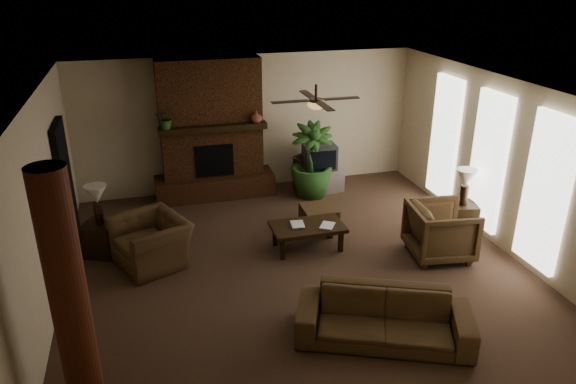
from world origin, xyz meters
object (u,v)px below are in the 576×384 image
object	(u,v)px
armchair_right	(441,229)
side_table_right	(460,218)
ottoman	(319,217)
floor_vase	(301,169)
log_column	(70,303)
floor_plant	(311,176)
side_table_left	(101,238)
sofa	(385,310)
coffee_table	(308,228)
armchair_left	(150,234)
tv_stand	(321,180)
lamp_right	(466,180)
lamp_left	(97,197)

from	to	relation	value
armchair_right	side_table_right	world-z (taller)	armchair_right
ottoman	floor_vase	xyz separation A→B (m)	(0.23, 1.90, 0.23)
log_column	side_table_right	distance (m)	6.78
floor_plant	side_table_left	distance (m)	4.31
sofa	floor_vase	bearing A→B (deg)	108.55
coffee_table	side_table_right	xyz separation A→B (m)	(2.79, -0.14, -0.10)
armchair_left	floor_plant	xyz separation A→B (m)	(3.28, 1.94, -0.08)
armchair_right	side_table_right	distance (m)	1.06
sofa	side_table_left	size ratio (longest dim) A/B	3.95
tv_stand	coffee_table	bearing A→B (deg)	-124.01
floor_plant	side_table_left	bearing A→B (deg)	-160.63
sofa	floor_plant	world-z (taller)	floor_plant
log_column	coffee_table	size ratio (longest dim) A/B	2.33
armchair_left	lamp_right	bearing A→B (deg)	62.83
floor_vase	side_table_left	bearing A→B (deg)	-154.87
floor_vase	side_table_left	size ratio (longest dim) A/B	1.40
tv_stand	side_table_right	size ratio (longest dim) A/B	1.55
armchair_left	side_table_left	distance (m)	0.96
sofa	ottoman	world-z (taller)	sofa
coffee_table	floor_plant	xyz separation A→B (m)	(0.75, 2.16, 0.05)
armchair_left	floor_vase	size ratio (longest dim) A/B	1.50
sofa	lamp_left	world-z (taller)	lamp_left
ottoman	lamp_left	world-z (taller)	lamp_left
ottoman	log_column	bearing A→B (deg)	-136.28
armchair_right	floor_plant	bearing A→B (deg)	30.37
log_column	armchair_right	size ratio (longest dim) A/B	2.85
tv_stand	side_table_left	bearing A→B (deg)	-169.97
lamp_right	sofa	bearing A→B (deg)	-137.32
tv_stand	log_column	bearing A→B (deg)	-139.87
side_table_right	tv_stand	bearing A→B (deg)	125.60
floor_plant	lamp_left	bearing A→B (deg)	-160.72
coffee_table	floor_vase	world-z (taller)	floor_vase
lamp_left	armchair_left	bearing A→B (deg)	-35.03
armchair_left	coffee_table	distance (m)	2.55
side_table_left	lamp_left	xyz separation A→B (m)	(0.02, 0.02, 0.73)
log_column	lamp_left	world-z (taller)	log_column
coffee_table	ottoman	size ratio (longest dim) A/B	2.00
coffee_table	floor_plant	bearing A→B (deg)	70.96
coffee_table	sofa	bearing A→B (deg)	-85.20
floor_vase	lamp_left	distance (m)	4.41
log_column	lamp_left	size ratio (longest dim) A/B	4.31
coffee_table	lamp_right	size ratio (longest dim) A/B	1.85
armchair_left	side_table_right	world-z (taller)	armchair_left
sofa	armchair_left	distance (m)	3.89
log_column	floor_plant	xyz separation A→B (m)	(4.06, 5.04, -0.97)
sofa	tv_stand	xyz separation A→B (m)	(0.82, 4.86, -0.18)
coffee_table	side_table_right	bearing A→B (deg)	-2.80
ottoman	coffee_table	bearing A→B (deg)	-121.81
armchair_right	tv_stand	xyz separation A→B (m)	(-0.97, 3.13, -0.24)
sofa	tv_stand	bearing A→B (deg)	103.97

